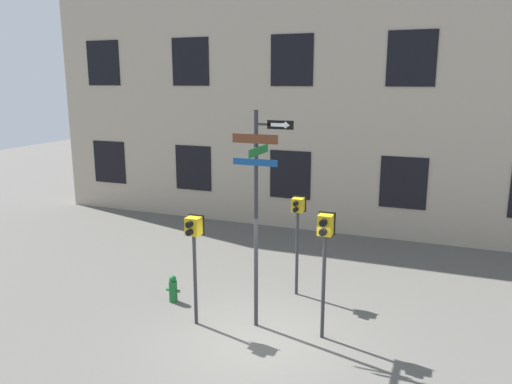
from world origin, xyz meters
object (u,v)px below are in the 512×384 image
(street_sign_pole, at_px, (258,200))
(pedestrian_signal_right, at_px, (325,242))
(pedestrian_signal_left, at_px, (194,240))
(fire_hydrant, at_px, (173,289))
(pedestrian_signal_across, at_px, (298,220))

(street_sign_pole, bearing_deg, pedestrian_signal_right, 0.23)
(pedestrian_signal_left, height_order, fire_hydrant, pedestrian_signal_left)
(street_sign_pole, height_order, pedestrian_signal_across, street_sign_pole)
(pedestrian_signal_left, height_order, pedestrian_signal_across, pedestrian_signal_across)
(pedestrian_signal_right, height_order, fire_hydrant, pedestrian_signal_right)
(street_sign_pole, relative_size, fire_hydrant, 6.99)
(pedestrian_signal_right, height_order, pedestrian_signal_across, pedestrian_signal_right)
(fire_hydrant, bearing_deg, pedestrian_signal_across, 29.70)
(street_sign_pole, bearing_deg, pedestrian_signal_across, 81.32)
(street_sign_pole, xyz_separation_m, pedestrian_signal_right, (1.46, 0.01, -0.77))
(pedestrian_signal_across, xyz_separation_m, fire_hydrant, (-2.73, -1.56, -1.65))
(street_sign_pole, height_order, pedestrian_signal_left, street_sign_pole)
(street_sign_pole, distance_m, pedestrian_signal_left, 1.69)
(pedestrian_signal_left, bearing_deg, pedestrian_signal_right, 8.64)
(pedestrian_signal_left, distance_m, pedestrian_signal_right, 2.85)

